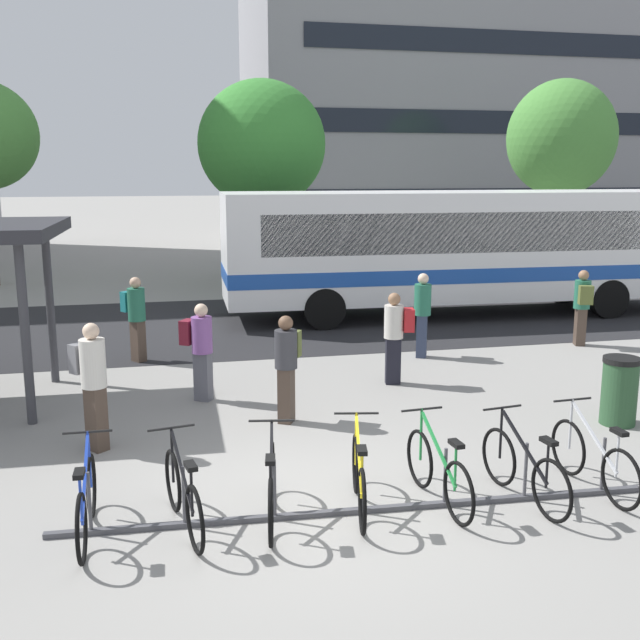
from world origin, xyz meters
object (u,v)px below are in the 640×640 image
at_px(commuter_red_pack_2, 396,332).
at_px(commuter_teal_pack_5, 136,313).
at_px(parked_bicycle_black_2, 272,488).
at_px(commuter_olive_pack_3, 582,303).
at_px(commuter_black_pack_6, 423,309).
at_px(trash_bin, 620,391).
at_px(parked_bicycle_yellow_3, 359,479).
at_px(parked_bicycle_black_1, 183,496).
at_px(parked_bicycle_green_4, 438,472).
at_px(city_bus, 459,247).
at_px(parked_bicycle_silver_6, 594,460).
at_px(commuter_grey_pack_0, 92,377).
at_px(street_tree_0, 561,138).
at_px(commuter_olive_pack_1, 287,361).
at_px(parked_bicycle_black_5, 524,470).
at_px(parked_bicycle_blue_0, 86,503).
at_px(street_tree_1, 262,144).
at_px(commuter_maroon_pack_4, 200,345).

height_order(commuter_red_pack_2, commuter_teal_pack_5, commuter_teal_pack_5).
relative_size(parked_bicycle_black_2, commuter_olive_pack_3, 1.04).
xyz_separation_m(commuter_teal_pack_5, commuter_black_pack_6, (5.66, -0.88, 0.02)).
xyz_separation_m(commuter_olive_pack_3, commuter_teal_pack_5, (-9.36, 0.71, 0.03)).
bearing_deg(trash_bin, parked_bicycle_yellow_3, -156.85).
distance_m(parked_bicycle_black_1, parked_bicycle_green_4, 2.86).
bearing_deg(commuter_black_pack_6, city_bus, 173.39).
relative_size(parked_bicycle_silver_6, commuter_grey_pack_0, 0.97).
bearing_deg(commuter_olive_pack_3, parked_bicycle_black_2, 147.18).
distance_m(parked_bicycle_green_4, street_tree_0, 23.33).
bearing_deg(commuter_black_pack_6, parked_bicycle_silver_6, 22.61).
xyz_separation_m(commuter_olive_pack_1, commuter_teal_pack_5, (-2.29, 4.20, 0.02)).
xyz_separation_m(parked_bicycle_black_2, parked_bicycle_black_5, (2.90, -0.14, 0.00)).
height_order(parked_bicycle_blue_0, street_tree_0, street_tree_0).
bearing_deg(parked_bicycle_blue_0, commuter_olive_pack_3, -54.99).
height_order(parked_bicycle_green_4, trash_bin, trash_bin).
distance_m(parked_bicycle_green_4, commuter_olive_pack_3, 8.91).
height_order(parked_bicycle_black_1, street_tree_1, street_tree_1).
relative_size(commuter_grey_pack_0, trash_bin, 1.72).
xyz_separation_m(parked_bicycle_black_1, commuter_red_pack_2, (3.90, 4.76, 0.56)).
bearing_deg(commuter_red_pack_2, street_tree_0, -117.44).
relative_size(parked_bicycle_black_5, street_tree_1, 0.26).
bearing_deg(parked_bicycle_black_2, parked_bicycle_green_4, -79.90).
distance_m(commuter_maroon_pack_4, commuter_teal_pack_5, 3.05).
bearing_deg(parked_bicycle_blue_0, parked_bicycle_green_4, -89.93).
distance_m(commuter_red_pack_2, commuter_maroon_pack_4, 3.44).
distance_m(parked_bicycle_black_2, commuter_red_pack_2, 5.64).
xyz_separation_m(commuter_red_pack_2, street_tree_0, (11.35, 14.48, 3.97)).
xyz_separation_m(parked_bicycle_black_2, commuter_red_pack_2, (2.96, 4.77, 0.56)).
distance_m(commuter_black_pack_6, street_tree_1, 11.03).
height_order(commuter_grey_pack_0, commuter_red_pack_2, commuter_grey_pack_0).
distance_m(parked_bicycle_black_5, street_tree_1, 17.44).
bearing_deg(parked_bicycle_yellow_3, parked_bicycle_blue_0, 101.05).
distance_m(city_bus, parked_bicycle_silver_6, 11.00).
bearing_deg(street_tree_0, commuter_olive_pack_1, -130.23).
bearing_deg(commuter_olive_pack_3, commuter_maroon_pack_4, 121.09).
distance_m(parked_bicycle_silver_6, commuter_olive_pack_1, 4.53).
bearing_deg(parked_bicycle_yellow_3, parked_bicycle_green_4, -80.66).
bearing_deg(parked_bicycle_yellow_3, commuter_red_pack_2, -11.31).
height_order(commuter_olive_pack_3, street_tree_0, street_tree_0).
bearing_deg(commuter_grey_pack_0, parked_bicycle_blue_0, -38.60).
height_order(parked_bicycle_green_4, commuter_maroon_pack_4, commuter_maroon_pack_4).
distance_m(commuter_grey_pack_0, commuter_olive_pack_3, 10.63).
relative_size(parked_bicycle_black_5, commuter_red_pack_2, 1.04).
bearing_deg(commuter_red_pack_2, commuter_maroon_pack_4, 14.41).
bearing_deg(parked_bicycle_green_4, commuter_maroon_pack_4, 23.65).
bearing_deg(street_tree_1, parked_bicycle_green_4, -91.41).
height_order(commuter_olive_pack_3, commuter_maroon_pack_4, commuter_olive_pack_3).
bearing_deg(city_bus, commuter_maroon_pack_4, -137.84).
relative_size(parked_bicycle_green_4, commuter_grey_pack_0, 0.97).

